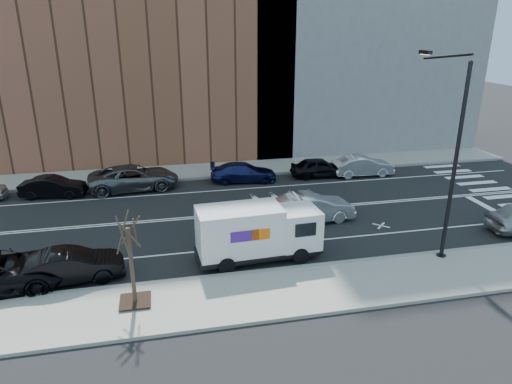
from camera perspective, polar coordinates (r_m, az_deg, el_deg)
name	(u,v)px	position (r m, az deg, el deg)	size (l,w,h in m)	color
ground	(262,212)	(27.04, 0.76, -2.53)	(120.00, 120.00, 0.00)	black
sidewalk_near	(309,289)	(19.44, 6.64, -11.99)	(44.00, 3.60, 0.15)	gray
sidewalk_far	(237,169)	(35.16, -2.42, 2.93)	(44.00, 3.60, 0.15)	gray
curb_near	(296,268)	(20.90, 5.07, -9.45)	(44.00, 0.25, 0.17)	gray
curb_far	(241,176)	(33.46, -1.89, 2.07)	(44.00, 0.25, 0.17)	gray
crosswalk	(498,193)	(34.14, 27.96, -0.09)	(3.00, 14.00, 0.01)	white
road_markings	(262,212)	(27.04, 0.76, -2.52)	(40.00, 8.60, 0.01)	white
bldg_brick	(121,18)	(40.06, -16.57, 20.09)	(26.00, 10.00, 22.00)	brown
streetlight	(450,152)	(22.14, 23.08, 4.64)	(0.44, 4.02, 9.34)	black
street_tree	(132,273)	(18.31, -15.20, -9.77)	(1.20, 1.20, 3.75)	black
fedex_van	(257,232)	(21.17, 0.16, -5.00)	(5.90, 2.31, 2.65)	black
far_parked_b	(53,187)	(32.06, -24.02, 0.60)	(1.41, 4.05, 1.33)	black
far_parked_c	(134,178)	(31.67, -15.01, 1.74)	(2.71, 5.89, 1.64)	#54575D
far_parked_d	(243,172)	(32.25, -1.59, 2.48)	(1.89, 4.64, 1.35)	#161B4F
far_parked_e	(319,167)	(33.55, 7.94, 3.06)	(1.68, 4.18, 1.42)	black
far_parked_f	(362,166)	(34.44, 13.16, 3.20)	(1.56, 4.47, 1.47)	silver
driving_sedan	(311,208)	(25.65, 6.85, -2.00)	(1.71, 4.90, 1.62)	silver
near_parked_rear_a	(70,266)	(21.18, -22.20, -8.60)	(1.54, 4.41, 1.45)	black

